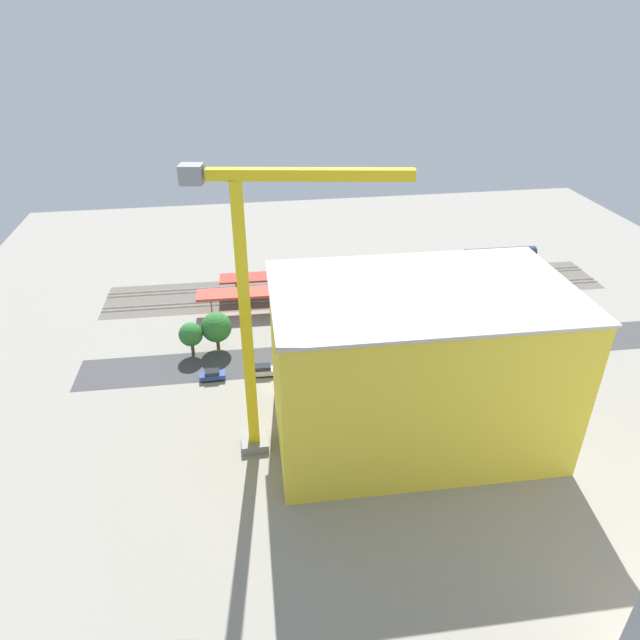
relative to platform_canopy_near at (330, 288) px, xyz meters
name	(u,v)px	position (x,y,z in m)	size (l,w,h in m)	color
ground_plane	(383,339)	(-7.44, 13.37, -4.27)	(165.53, 165.53, 0.00)	gray
rail_bed	(358,288)	(-7.44, -7.61, -4.27)	(103.46, 14.32, 0.01)	#665E54
street_asphalt	(389,353)	(-7.44, 17.89, -4.27)	(103.46, 9.00, 0.01)	#424244
track_rails	(358,287)	(-7.44, -7.61, -4.09)	(103.44, 9.80, 0.12)	#9E9EA8
platform_canopy_near	(330,288)	(0.00, 0.00, 0.00)	(50.97, 5.47, 4.53)	#C63D2D
platform_canopy_far	(374,271)	(-10.36, -6.70, -0.05)	(63.06, 5.62, 4.44)	#A82D23
locomotive	(410,270)	(-19.52, -10.77, -2.38)	(13.83, 3.23, 5.30)	black
passenger_coach	(499,260)	(-39.73, -10.77, -1.23)	(16.71, 3.27, 5.80)	black
parked_car_0	(541,347)	(-33.55, 21.05, -3.55)	(4.17, 2.09, 1.60)	black
parked_car_1	(492,349)	(-24.71, 20.69, -3.48)	(4.38, 1.89, 1.79)	black
parked_car_2	(451,355)	(-17.18, 21.13, -3.51)	(4.41, 1.95, 1.72)	black
parked_car_3	(407,358)	(-9.71, 21.01, -3.52)	(4.33, 1.96, 1.67)	black
parked_car_4	(364,363)	(-2.10, 21.52, -3.50)	(4.07, 1.92, 1.76)	black
parked_car_5	(313,369)	(6.41, 21.68, -3.55)	(4.61, 1.87, 1.61)	black
parked_car_6	(263,371)	(14.47, 21.25, -3.45)	(4.73, 1.88, 1.87)	black
parked_car_7	(213,375)	(22.48, 21.22, -3.52)	(4.05, 1.82, 1.69)	black
construction_building	(416,367)	(-5.00, 38.19, 6.69)	(36.68, 21.93, 21.91)	yellow
construction_roof_slab	(424,291)	(-5.00, 38.19, 17.85)	(37.28, 22.53, 0.40)	#B7B2A8
tower_crane	(258,302)	(15.05, 37.97, 17.81)	(24.34, 5.53, 38.01)	gray
box_truck_0	(306,367)	(7.59, 22.58, -2.58)	(8.45, 2.64, 3.43)	black
street_tree_0	(216,327)	(21.61, 12.28, 0.14)	(5.19, 5.19, 7.02)	brown
street_tree_1	(289,318)	(9.28, 12.57, 1.00)	(5.72, 5.72, 8.14)	brown
street_tree_2	(469,311)	(-23.01, 13.40, 0.23)	(4.52, 4.52, 6.78)	brown
street_tree_3	(548,302)	(-37.70, 13.81, 1.13)	(5.42, 5.42, 8.12)	brown
street_tree_4	(191,334)	(25.85, 13.44, -0.21)	(4.05, 4.05, 6.12)	brown
street_tree_5	(329,314)	(2.16, 12.04, 1.02)	(6.11, 6.11, 8.36)	brown
traffic_light	(355,350)	(-0.32, 22.86, 0.15)	(0.50, 0.36, 6.66)	#333333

